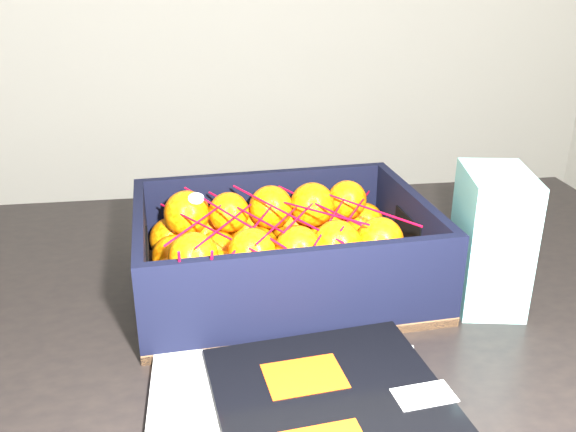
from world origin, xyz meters
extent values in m
cube|color=black|center=(0.28, 0.31, 0.73)|extent=(1.25, 0.88, 0.04)
cylinder|color=black|center=(0.83, 0.66, 0.35)|extent=(0.06, 0.06, 0.71)
cube|color=black|center=(0.31, 0.09, 0.77)|extent=(0.22, 0.29, 0.01)
cube|color=#FF470D|center=(0.29, 0.16, 0.77)|extent=(0.08, 0.06, 0.00)
cube|color=white|center=(0.39, 0.11, 0.77)|extent=(0.06, 0.03, 0.00)
cube|color=brown|center=(0.31, 0.36, 0.76)|extent=(0.35, 0.26, 0.01)
cube|color=black|center=(0.31, 0.49, 0.81)|extent=(0.35, 0.01, 0.11)
cube|color=black|center=(0.31, 0.24, 0.81)|extent=(0.35, 0.01, 0.11)
cube|color=black|center=(0.14, 0.36, 0.81)|extent=(0.01, 0.24, 0.11)
cube|color=black|center=(0.49, 0.36, 0.81)|extent=(0.01, 0.24, 0.11)
sphere|color=orange|center=(0.18, 0.28, 0.79)|extent=(0.06, 0.06, 0.06)
sphere|color=orange|center=(0.18, 0.33, 0.79)|extent=(0.06, 0.06, 0.06)
sphere|color=orange|center=(0.18, 0.40, 0.79)|extent=(0.06, 0.06, 0.06)
sphere|color=orange|center=(0.18, 0.45, 0.79)|extent=(0.06, 0.06, 0.06)
sphere|color=orange|center=(0.23, 0.27, 0.79)|extent=(0.05, 0.05, 0.05)
sphere|color=orange|center=(0.23, 0.34, 0.79)|extent=(0.06, 0.06, 0.06)
sphere|color=orange|center=(0.24, 0.40, 0.79)|extent=(0.06, 0.06, 0.06)
sphere|color=orange|center=(0.23, 0.46, 0.79)|extent=(0.06, 0.06, 0.06)
sphere|color=orange|center=(0.29, 0.27, 0.79)|extent=(0.05, 0.05, 0.05)
sphere|color=orange|center=(0.29, 0.34, 0.79)|extent=(0.06, 0.06, 0.06)
sphere|color=orange|center=(0.29, 0.40, 0.79)|extent=(0.06, 0.06, 0.06)
sphere|color=orange|center=(0.29, 0.45, 0.79)|extent=(0.06, 0.06, 0.06)
sphere|color=orange|center=(0.34, 0.27, 0.79)|extent=(0.06, 0.06, 0.06)
sphere|color=orange|center=(0.34, 0.33, 0.79)|extent=(0.06, 0.06, 0.06)
sphere|color=orange|center=(0.34, 0.39, 0.79)|extent=(0.06, 0.06, 0.06)
sphere|color=orange|center=(0.35, 0.45, 0.79)|extent=(0.05, 0.05, 0.05)
sphere|color=orange|center=(0.39, 0.27, 0.79)|extent=(0.05, 0.05, 0.05)
sphere|color=orange|center=(0.39, 0.33, 0.79)|extent=(0.05, 0.05, 0.05)
sphere|color=orange|center=(0.39, 0.40, 0.79)|extent=(0.06, 0.06, 0.06)
sphere|color=orange|center=(0.39, 0.45, 0.79)|extent=(0.06, 0.06, 0.06)
sphere|color=orange|center=(0.45, 0.27, 0.79)|extent=(0.06, 0.06, 0.06)
sphere|color=orange|center=(0.45, 0.33, 0.79)|extent=(0.05, 0.05, 0.05)
sphere|color=orange|center=(0.45, 0.39, 0.79)|extent=(0.06, 0.06, 0.06)
sphere|color=orange|center=(0.45, 0.45, 0.79)|extent=(0.05, 0.05, 0.05)
sphere|color=orange|center=(0.20, 0.30, 0.83)|extent=(0.05, 0.05, 0.05)
sphere|color=orange|center=(0.20, 0.43, 0.83)|extent=(0.06, 0.06, 0.06)
sphere|color=orange|center=(0.27, 0.30, 0.83)|extent=(0.05, 0.05, 0.05)
sphere|color=orange|center=(0.26, 0.42, 0.83)|extent=(0.05, 0.05, 0.05)
sphere|color=orange|center=(0.32, 0.30, 0.83)|extent=(0.05, 0.05, 0.05)
sphere|color=orange|center=(0.31, 0.43, 0.83)|extent=(0.06, 0.06, 0.06)
sphere|color=orange|center=(0.37, 0.30, 0.83)|extent=(0.06, 0.06, 0.06)
sphere|color=orange|center=(0.37, 0.43, 0.83)|extent=(0.06, 0.06, 0.06)
sphere|color=orange|center=(0.42, 0.30, 0.83)|extent=(0.05, 0.05, 0.05)
sphere|color=orange|center=(0.42, 0.43, 0.83)|extent=(0.05, 0.05, 0.05)
cylinder|color=red|center=(0.22, 0.36, 0.85)|extent=(0.10, 0.18, 0.01)
cylinder|color=red|center=(0.25, 0.36, 0.86)|extent=(0.10, 0.18, 0.01)
cylinder|color=red|center=(0.28, 0.37, 0.85)|extent=(0.10, 0.18, 0.01)
cylinder|color=red|center=(0.31, 0.36, 0.85)|extent=(0.10, 0.18, 0.01)
cylinder|color=red|center=(0.35, 0.37, 0.85)|extent=(0.10, 0.18, 0.03)
cylinder|color=red|center=(0.38, 0.37, 0.85)|extent=(0.10, 0.18, 0.01)
cylinder|color=red|center=(0.41, 0.37, 0.85)|extent=(0.10, 0.18, 0.01)
cylinder|color=red|center=(0.22, 0.36, 0.86)|extent=(0.10, 0.18, 0.02)
cylinder|color=red|center=(0.25, 0.36, 0.85)|extent=(0.10, 0.18, 0.02)
cylinder|color=red|center=(0.28, 0.36, 0.84)|extent=(0.10, 0.18, 0.00)
cylinder|color=red|center=(0.31, 0.36, 0.85)|extent=(0.10, 0.18, 0.03)
cylinder|color=red|center=(0.35, 0.37, 0.85)|extent=(0.10, 0.18, 0.03)
cylinder|color=red|center=(0.38, 0.36, 0.85)|extent=(0.10, 0.18, 0.01)
cylinder|color=red|center=(0.41, 0.37, 0.85)|extent=(0.10, 0.18, 0.03)
cylinder|color=red|center=(0.18, 0.25, 0.83)|extent=(0.00, 0.03, 0.09)
cylinder|color=red|center=(0.21, 0.25, 0.83)|extent=(0.01, 0.04, 0.08)
cube|color=silver|center=(0.55, 0.28, 0.83)|extent=(0.10, 0.12, 0.16)
camera|label=1|loc=(0.17, -0.32, 1.14)|focal=39.00mm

